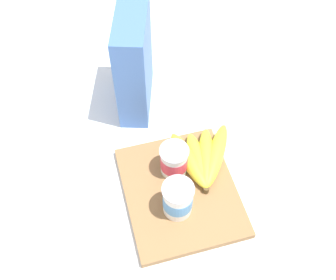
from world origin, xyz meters
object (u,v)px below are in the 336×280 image
Objects in this scene: cereal_box at (134,62)px; yogurt_cup_back at (173,161)px; yogurt_cup_front at (178,199)px; banana_bunch at (203,158)px; cutting_board at (180,191)px.

cereal_box is 3.43× the size of yogurt_cup_back.
yogurt_cup_front is 1.15× the size of yogurt_cup_back.
yogurt_cup_back is 0.45× the size of banana_bunch.
banana_bunch is at bearing -50.82° from cutting_board.
cereal_box is 0.37m from yogurt_cup_front.
banana_bunch is at bearing -140.06° from cereal_box.
cutting_board is at bearing -23.91° from yogurt_cup_front.
yogurt_cup_back is at bearing -9.98° from yogurt_cup_front.
yogurt_cup_back is (0.10, -0.02, -0.01)m from yogurt_cup_front.
cereal_box reaches higher than yogurt_cup_front.
cereal_box is at bearing 5.96° from cutting_board.
yogurt_cup_back reaches higher than cutting_board.
cutting_board is at bearing 129.18° from banana_bunch.
cereal_box reaches higher than banana_bunch.
cereal_box is at bearing 1.99° from yogurt_cup_front.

